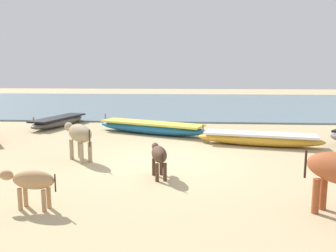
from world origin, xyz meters
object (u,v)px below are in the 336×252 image
object	(u,v)px
fishing_boat_5	(59,121)
calf_near_dark	(159,155)
cow_adult_dun	(79,134)
fishing_boat_3	(259,139)
fishing_boat_6	(151,127)
calf_far_tan	(31,181)

from	to	relation	value
fishing_boat_5	calf_near_dark	bearing A→B (deg)	49.00
cow_adult_dun	fishing_boat_3	bearing A→B (deg)	-108.86
fishing_boat_6	calf_far_tan	bearing A→B (deg)	104.37
fishing_boat_5	fishing_boat_3	bearing A→B (deg)	79.89
fishing_boat_3	fishing_boat_6	bearing A→B (deg)	-14.61
fishing_boat_3	calf_near_dark	bearing A→B (deg)	63.60
fishing_boat_6	calf_near_dark	xyz separation A→B (m)	(0.83, -5.39, 0.26)
fishing_boat_5	calf_far_tan	size ratio (longest dim) A/B	3.42
fishing_boat_6	calf_near_dark	world-z (taller)	calf_near_dark
fishing_boat_3	fishing_boat_5	bearing A→B (deg)	-10.91
calf_near_dark	calf_far_tan	xyz separation A→B (m)	(-1.96, -1.89, -0.02)
fishing_boat_3	cow_adult_dun	xyz separation A→B (m)	(-5.05, -2.22, 0.47)
fishing_boat_3	calf_near_dark	size ratio (longest dim) A/B	3.73
fishing_boat_6	calf_near_dark	distance (m)	5.46
fishing_boat_5	fishing_boat_6	distance (m)	4.43
fishing_boat_5	cow_adult_dun	size ratio (longest dim) A/B	2.81
fishing_boat_5	calf_far_tan	world-z (taller)	calf_far_tan
fishing_boat_5	cow_adult_dun	distance (m)	6.23
fishing_boat_3	calf_far_tan	world-z (taller)	calf_far_tan
calf_far_tan	fishing_boat_3	bearing A→B (deg)	-125.69
cow_adult_dun	calf_near_dark	bearing A→B (deg)	-163.47
cow_adult_dun	calf_far_tan	size ratio (longest dim) A/B	1.22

